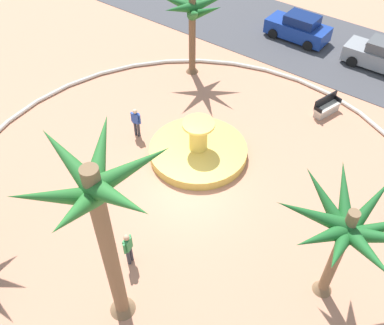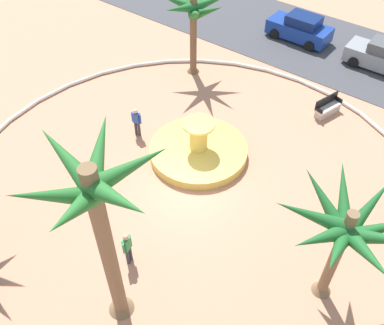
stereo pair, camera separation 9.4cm
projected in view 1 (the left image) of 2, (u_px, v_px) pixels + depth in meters
The scene contains 12 objects.
ground_plane at pixel (189, 189), 18.62m from camera, with size 80.00×80.00×0.00m, color tan.
plaza_curb at pixel (189, 188), 18.54m from camera, with size 20.75×20.75×0.20m, color silver.
street_asphalt at pixel (331, 49), 26.94m from camera, with size 48.00×8.00×0.03m, color #424247.
fountain at pixel (198, 150), 19.95m from camera, with size 4.57×4.57×1.92m.
palm_tree_near_fountain at pixel (193, 12), 22.52m from camera, with size 3.96×4.08×4.73m.
palm_tree_mid_plaza at pixel (99, 212), 10.98m from camera, with size 4.17×3.84×7.20m.
palm_tree_far_side at pixel (348, 229), 12.66m from camera, with size 4.40×4.39×4.66m.
bench_west at pixel (327, 108), 22.12m from camera, with size 0.93×1.68×1.00m.
person_cyclist_photo at pixel (128, 247), 15.44m from camera, with size 0.27×0.52×1.62m.
person_pedestrian_stroll at pixel (136, 121), 20.51m from camera, with size 0.52×0.27×1.60m.
parked_car_leftmost at pixel (298, 28), 27.26m from camera, with size 4.02×1.96×1.67m.
parked_car_second at pixel (381, 56), 24.92m from camera, with size 4.02×1.96×1.67m.
Camera 1 is at (7.52, -9.77, 14.00)m, focal length 40.03 mm.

